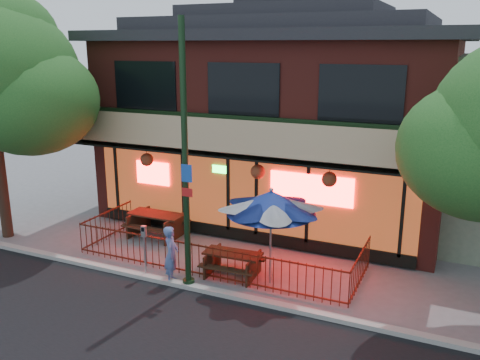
# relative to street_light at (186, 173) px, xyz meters

# --- Properties ---
(ground) EXTENTS (80.00, 80.00, 0.00)m
(ground) POSITION_rel_street_light_xyz_m (-0.00, 0.40, -3.15)
(ground) COLOR gray
(ground) RESTS_ON ground
(curb) EXTENTS (80.00, 0.25, 0.12)m
(curb) POSITION_rel_street_light_xyz_m (-0.00, -0.10, -3.09)
(curb) COLOR #999993
(curb) RESTS_ON ground
(restaurant_building) EXTENTS (12.96, 9.49, 8.05)m
(restaurant_building) POSITION_rel_street_light_xyz_m (-0.00, 7.51, 0.98)
(restaurant_building) COLOR maroon
(restaurant_building) RESTS_ON ground
(patio_fence) EXTENTS (8.44, 2.62, 1.00)m
(patio_fence) POSITION_rel_street_light_xyz_m (-0.00, 0.91, -2.52)
(patio_fence) COLOR #481B0F
(patio_fence) RESTS_ON ground
(street_light) EXTENTS (0.43, 0.32, 7.00)m
(street_light) POSITION_rel_street_light_xyz_m (0.00, 0.00, 0.00)
(street_light) COLOR black
(street_light) RESTS_ON ground
(picnic_table_left) EXTENTS (1.90, 1.46, 0.81)m
(picnic_table_left) POSITION_rel_street_light_xyz_m (-2.86, 2.80, -2.62)
(picnic_table_left) COLOR #3B2315
(picnic_table_left) RESTS_ON ground
(picnic_table_right) EXTENTS (1.68, 1.32, 0.69)m
(picnic_table_right) POSITION_rel_street_light_xyz_m (0.80, 1.10, -2.69)
(picnic_table_right) COLOR #352012
(picnic_table_right) RESTS_ON ground
(patio_umbrella) EXTENTS (2.37, 2.37, 2.71)m
(patio_umbrella) POSITION_rel_street_light_xyz_m (1.93, 1.10, -0.84)
(patio_umbrella) COLOR gray
(patio_umbrella) RESTS_ON ground
(pedestrian) EXTENTS (0.57, 0.69, 1.61)m
(pedestrian) POSITION_rel_street_light_xyz_m (-0.55, 0.05, -2.34)
(pedestrian) COLOR #4F659F
(pedestrian) RESTS_ON ground
(parking_meter_near) EXTENTS (0.15, 0.13, 1.52)m
(parking_meter_near) POSITION_rel_street_light_xyz_m (-1.38, 0.00, -2.12)
(parking_meter_near) COLOR #979A9F
(parking_meter_near) RESTS_ON ground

